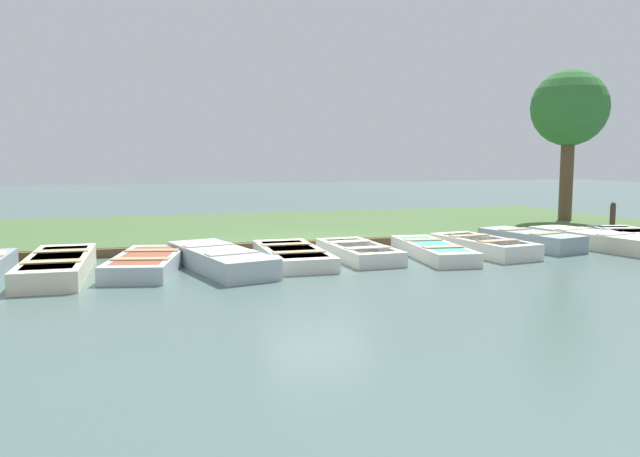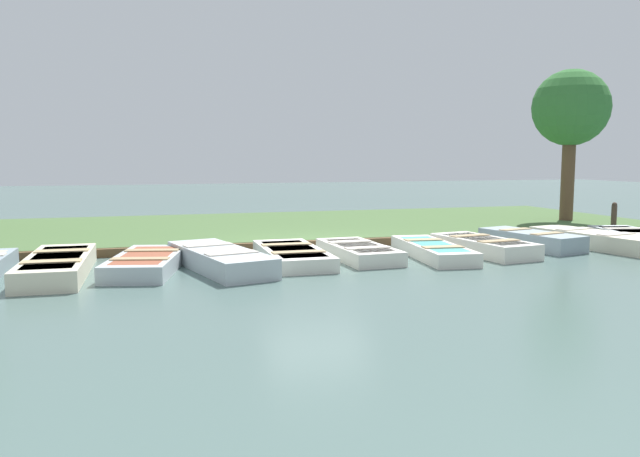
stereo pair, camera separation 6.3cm
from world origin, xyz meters
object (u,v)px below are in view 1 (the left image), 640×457
(rowboat_7, at_px, (432,250))
(rowboat_11, at_px, (634,237))
(rowboat_8, at_px, (483,246))
(rowboat_10, at_px, (593,239))
(park_tree_left, at_px, (569,110))
(rowboat_9, at_px, (530,239))
(rowboat_3, at_px, (147,263))
(rowboat_4, at_px, (220,259))
(rowboat_6, at_px, (358,251))
(rowboat_2, at_px, (58,266))
(rowboat_5, at_px, (292,255))
(mooring_post_far, at_px, (613,217))

(rowboat_7, bearing_deg, rowboat_11, 99.32)
(rowboat_8, distance_m, rowboat_10, 3.27)
(rowboat_8, relative_size, rowboat_11, 0.91)
(rowboat_10, height_order, park_tree_left, park_tree_left)
(rowboat_8, distance_m, rowboat_11, 4.73)
(rowboat_7, relative_size, rowboat_9, 1.17)
(rowboat_7, bearing_deg, rowboat_9, 106.62)
(rowboat_3, bearing_deg, rowboat_9, 106.79)
(rowboat_4, relative_size, rowboat_11, 1.13)
(rowboat_6, xyz_separation_m, rowboat_9, (-0.33, 4.75, 0.05))
(rowboat_8, bearing_deg, rowboat_7, -94.66)
(rowboat_2, relative_size, rowboat_5, 1.12)
(rowboat_2, bearing_deg, rowboat_10, 92.59)
(rowboat_4, distance_m, rowboat_7, 4.90)
(rowboat_2, xyz_separation_m, rowboat_7, (0.02, 8.00, -0.04))
(rowboat_2, relative_size, rowboat_9, 1.27)
(rowboat_9, relative_size, mooring_post_far, 3.06)
(rowboat_4, xyz_separation_m, rowboat_11, (-0.53, 10.98, -0.03))
(rowboat_4, height_order, rowboat_10, rowboat_4)
(rowboat_11, bearing_deg, rowboat_7, -72.61)
(rowboat_4, height_order, park_tree_left, park_tree_left)
(rowboat_10, xyz_separation_m, mooring_post_far, (-2.54, 2.85, 0.25))
(mooring_post_far, bearing_deg, rowboat_8, -66.39)
(rowboat_7, relative_size, park_tree_left, 0.64)
(rowboat_7, bearing_deg, rowboat_3, -84.45)
(rowboat_8, height_order, rowboat_10, rowboat_10)
(rowboat_10, bearing_deg, rowboat_9, -113.66)
(rowboat_2, height_order, rowboat_4, rowboat_4)
(mooring_post_far, bearing_deg, rowboat_3, -78.82)
(rowboat_2, xyz_separation_m, rowboat_8, (-0.05, 9.37, -0.01))
(rowboat_7, bearing_deg, rowboat_6, -92.77)
(rowboat_6, relative_size, rowboat_9, 0.99)
(rowboat_5, bearing_deg, rowboat_9, 94.32)
(rowboat_7, bearing_deg, park_tree_left, 128.13)
(rowboat_10, bearing_deg, park_tree_left, 139.04)
(rowboat_2, relative_size, rowboat_4, 0.99)
(rowboat_10, bearing_deg, rowboat_4, -98.48)
(rowboat_9, bearing_deg, rowboat_6, -99.39)
(rowboat_5, relative_size, rowboat_7, 0.96)
(rowboat_7, bearing_deg, rowboat_10, 98.31)
(rowboat_3, bearing_deg, rowboat_11, 105.03)
(rowboat_5, height_order, rowboat_9, rowboat_9)
(rowboat_2, xyz_separation_m, rowboat_11, (-0.36, 14.09, -0.02))
(rowboat_4, bearing_deg, rowboat_11, 78.95)
(rowboat_5, bearing_deg, rowboat_6, 91.85)
(rowboat_7, relative_size, mooring_post_far, 3.59)
(mooring_post_far, height_order, park_tree_left, park_tree_left)
(mooring_post_far, bearing_deg, rowboat_2, -80.02)
(rowboat_6, height_order, park_tree_left, park_tree_left)
(rowboat_7, bearing_deg, rowboat_8, 98.86)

